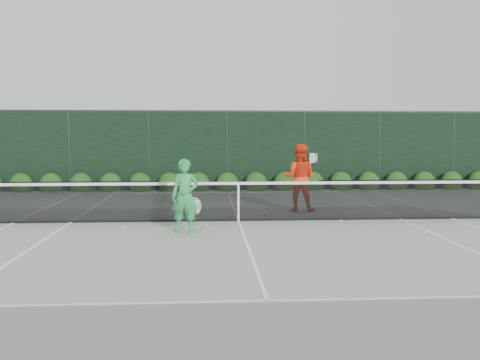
{
  "coord_description": "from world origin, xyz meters",
  "views": [
    {
      "loc": [
        -0.78,
        -13.14,
        2.18
      ],
      "look_at": [
        0.06,
        0.3,
        1.0
      ],
      "focal_mm": 40.0,
      "sensor_mm": 36.0,
      "label": 1
    }
  ],
  "objects": [
    {
      "name": "ground",
      "position": [
        0.0,
        0.0,
        0.0
      ],
      "size": [
        80.0,
        80.0,
        0.0
      ],
      "primitive_type": "plane",
      "color": "gray",
      "rests_on": "ground"
    },
    {
      "name": "hedge_row",
      "position": [
        -0.0,
        7.15,
        0.23
      ],
      "size": [
        31.66,
        0.65,
        0.94
      ],
      "color": "#10390F",
      "rests_on": "ground"
    },
    {
      "name": "tennis_balls",
      "position": [
        -0.43,
        -0.42,
        0.03
      ],
      "size": [
        5.24,
        1.96,
        0.07
      ],
      "color": "#BAEA34",
      "rests_on": "ground"
    },
    {
      "name": "court_lines",
      "position": [
        0.0,
        0.0,
        0.01
      ],
      "size": [
        11.03,
        23.83,
        0.01
      ],
      "color": "white",
      "rests_on": "ground"
    },
    {
      "name": "player_woman",
      "position": [
        -1.26,
        -1.49,
        0.81
      ],
      "size": [
        0.67,
        0.45,
        1.62
      ],
      "rotation": [
        0.0,
        0.0,
        -0.11
      ],
      "color": "green",
      "rests_on": "ground"
    },
    {
      "name": "player_man",
      "position": [
        1.81,
        1.61,
        0.94
      ],
      "size": [
        1.09,
        0.97,
        1.88
      ],
      "rotation": [
        0.0,
        0.0,
        2.82
      ],
      "color": "#FF3915",
      "rests_on": "ground"
    },
    {
      "name": "windscreen_fence",
      "position": [
        0.0,
        -2.71,
        1.51
      ],
      "size": [
        32.0,
        21.07,
        3.06
      ],
      "color": "black",
      "rests_on": "ground"
    },
    {
      "name": "tennis_net",
      "position": [
        -0.02,
        0.0,
        0.53
      ],
      "size": [
        12.9,
        0.1,
        1.07
      ],
      "color": "black",
      "rests_on": "ground"
    }
  ]
}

